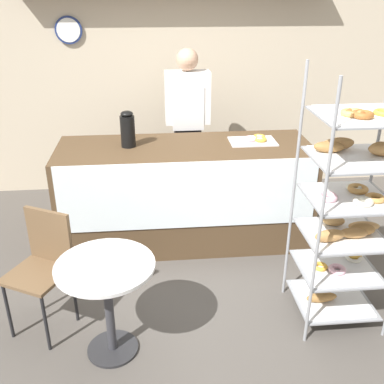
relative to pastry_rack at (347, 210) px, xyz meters
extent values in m
plane|color=#4C4742|center=(-1.02, 0.17, -0.88)|extent=(14.00, 14.00, 0.00)
cube|color=beige|center=(-1.02, 2.55, 0.47)|extent=(10.00, 0.06, 2.70)
cylinder|color=navy|center=(-2.15, 2.50, 0.96)|extent=(0.29, 0.03, 0.29)
cylinder|color=white|center=(-2.15, 2.48, 0.96)|extent=(0.25, 0.00, 0.25)
cube|color=#4C3823|center=(-1.02, 1.22, -0.40)|extent=(2.32, 0.80, 0.96)
cube|color=silver|center=(-1.02, 0.81, -0.23)|extent=(2.23, 0.01, 0.61)
cylinder|color=gray|center=(-0.30, -0.27, 0.04)|extent=(0.02, 0.02, 1.85)
cylinder|color=gray|center=(-0.30, 0.28, 0.04)|extent=(0.02, 0.02, 1.85)
cylinder|color=gray|center=(0.28, 0.28, 0.04)|extent=(0.02, 0.02, 1.85)
cube|color=gray|center=(-0.01, 0.00, -0.76)|extent=(0.55, 0.53, 0.01)
cube|color=white|center=(-0.01, 0.00, -0.75)|extent=(0.49, 0.47, 0.01)
ellipsoid|color=olive|center=(-0.11, -0.04, -0.71)|extent=(0.24, 0.08, 0.08)
ellipsoid|color=tan|center=(-0.08, 0.03, -0.70)|extent=(0.17, 0.11, 0.08)
cube|color=gray|center=(-0.01, 0.00, -0.48)|extent=(0.55, 0.53, 0.01)
cube|color=white|center=(-0.01, 0.00, -0.47)|extent=(0.49, 0.47, 0.01)
torus|color=gold|center=(0.16, 0.11, -0.44)|extent=(0.12, 0.12, 0.04)
torus|color=#EAB2C1|center=(-0.03, -0.07, -0.44)|extent=(0.12, 0.12, 0.04)
torus|color=gold|center=(-0.14, -0.01, -0.44)|extent=(0.11, 0.11, 0.03)
torus|color=silver|center=(0.15, 0.07, -0.45)|extent=(0.12, 0.12, 0.03)
cube|color=gray|center=(-0.01, 0.00, -0.19)|extent=(0.55, 0.53, 0.01)
cube|color=white|center=(-0.01, 0.00, -0.18)|extent=(0.49, 0.47, 0.01)
ellipsoid|color=#B27F47|center=(0.04, -0.08, -0.14)|extent=(0.20, 0.10, 0.07)
ellipsoid|color=olive|center=(0.12, -0.04, -0.13)|extent=(0.18, 0.12, 0.08)
ellipsoid|color=tan|center=(0.15, 0.02, -0.14)|extent=(0.23, 0.11, 0.06)
ellipsoid|color=tan|center=(-0.03, 0.11, -0.14)|extent=(0.17, 0.12, 0.07)
ellipsoid|color=#B27F47|center=(-0.14, -0.11, -0.13)|extent=(0.23, 0.11, 0.09)
cube|color=gray|center=(-0.01, 0.00, 0.09)|extent=(0.55, 0.53, 0.01)
cube|color=white|center=(-0.01, 0.00, 0.10)|extent=(0.49, 0.47, 0.01)
torus|color=tan|center=(0.08, 0.06, 0.13)|extent=(0.14, 0.14, 0.04)
torus|color=silver|center=(0.07, 0.09, 0.13)|extent=(0.11, 0.11, 0.03)
torus|color=tan|center=(0.13, -0.09, 0.13)|extent=(0.13, 0.13, 0.04)
torus|color=#EAB2C1|center=(-0.17, -0.04, 0.13)|extent=(0.14, 0.14, 0.04)
torus|color=silver|center=(0.03, -0.13, 0.13)|extent=(0.13, 0.13, 0.04)
cube|color=gray|center=(-0.01, 0.00, 0.38)|extent=(0.55, 0.53, 0.01)
cube|color=white|center=(-0.01, 0.00, 0.39)|extent=(0.49, 0.47, 0.01)
ellipsoid|color=olive|center=(0.16, 0.02, 0.44)|extent=(0.16, 0.10, 0.09)
ellipsoid|color=#B27F47|center=(-0.08, 0.13, 0.44)|extent=(0.25, 0.11, 0.09)
ellipsoid|color=tan|center=(0.18, 0.02, 0.43)|extent=(0.18, 0.14, 0.06)
ellipsoid|color=olive|center=(-0.15, 0.09, 0.43)|extent=(0.21, 0.11, 0.08)
cube|color=gray|center=(-0.01, 0.00, 0.66)|extent=(0.55, 0.53, 0.01)
cube|color=white|center=(-0.01, 0.00, 0.68)|extent=(0.49, 0.47, 0.01)
torus|color=tan|center=(-0.10, -0.05, 0.70)|extent=(0.13, 0.13, 0.04)
torus|color=brown|center=(-0.07, -0.04, 0.70)|extent=(0.12, 0.12, 0.03)
torus|color=brown|center=(-0.05, -0.10, 0.70)|extent=(0.13, 0.13, 0.04)
torus|color=gold|center=(0.11, -0.05, 0.70)|extent=(0.12, 0.12, 0.03)
cube|color=#282833|center=(-0.94, 1.85, -0.39)|extent=(0.27, 0.19, 0.99)
cube|color=silver|center=(-0.94, 1.85, 0.37)|extent=(0.45, 0.22, 0.52)
cube|color=silver|center=(-0.94, 1.74, 0.28)|extent=(0.32, 0.01, 0.43)
sphere|color=tan|center=(-0.94, 1.85, 0.74)|extent=(0.22, 0.22, 0.22)
cylinder|color=#262628|center=(-1.64, -0.24, -0.87)|extent=(0.35, 0.35, 0.02)
cylinder|color=#333338|center=(-1.64, -0.24, -0.53)|extent=(0.06, 0.06, 0.66)
cylinder|color=white|center=(-1.64, -0.24, -0.19)|extent=(0.63, 0.63, 0.02)
cylinder|color=black|center=(-2.36, -0.04, -0.65)|extent=(0.02, 0.02, 0.46)
cylinder|color=black|center=(-2.08, -0.19, -0.65)|extent=(0.02, 0.02, 0.46)
cylinder|color=black|center=(-2.21, 0.24, -0.65)|extent=(0.02, 0.02, 0.46)
cylinder|color=black|center=(-1.93, 0.09, -0.65)|extent=(0.02, 0.02, 0.46)
cube|color=brown|center=(-2.14, 0.03, -0.41)|extent=(0.51, 0.51, 0.03)
cube|color=brown|center=(-2.06, 0.18, -0.20)|extent=(0.33, 0.20, 0.40)
cylinder|color=black|center=(-1.53, 1.25, 0.22)|extent=(0.13, 0.13, 0.28)
ellipsoid|color=black|center=(-1.53, 1.25, 0.38)|extent=(0.11, 0.11, 0.05)
cube|color=silver|center=(-0.39, 1.27, 0.08)|extent=(0.43, 0.29, 0.01)
torus|color=gold|center=(-0.31, 1.33, 0.11)|extent=(0.12, 0.12, 0.03)
torus|color=#EAB2C1|center=(-0.40, 1.29, 0.10)|extent=(0.12, 0.12, 0.03)
torus|color=silver|center=(-0.33, 1.31, 0.10)|extent=(0.12, 0.12, 0.03)
torus|color=gold|center=(-0.32, 1.26, 0.10)|extent=(0.11, 0.11, 0.03)
camera|label=1|loc=(-1.32, -2.63, 1.42)|focal=42.00mm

